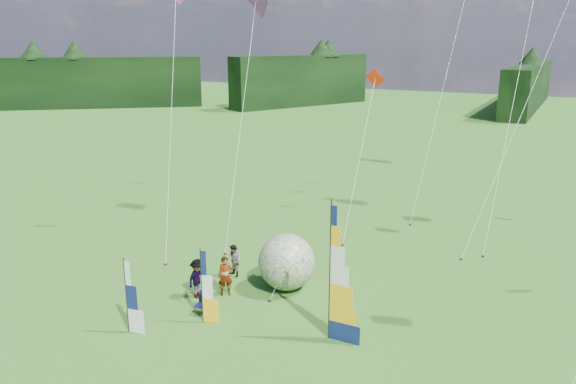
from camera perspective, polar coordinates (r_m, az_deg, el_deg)
The scene contains 17 objects.
ground at distance 21.08m, azimuth -2.84°, elevation -17.58°, with size 220.00×220.00×0.00m, color #4F702E.
treeline_ring at distance 19.20m, azimuth -3.00°, elevation -7.51°, with size 210.00×210.00×8.00m, color black, non-canonical shape.
feather_banner_main at distance 21.75m, azimuth 4.27°, elevation -8.28°, with size 1.47×0.10×5.49m, color #111D50, non-canonical shape.
side_banner_left at distance 23.61m, azimuth -8.76°, elevation -9.51°, with size 0.90×0.10×3.19m, color yellow, non-canonical shape.
side_banner_far at distance 23.53m, azimuth -16.10°, elevation -10.19°, with size 0.92×0.10×3.09m, color white, non-canonical shape.
bol_inflatable at distance 26.44m, azimuth -0.15°, elevation -7.12°, with size 2.68×2.68×2.68m, color #1941A0.
spectator_a at distance 26.11m, azimuth -6.37°, elevation -8.49°, with size 0.68×0.45×1.87m, color #66594C.
spectator_b at distance 28.03m, azimuth -5.53°, elevation -6.99°, with size 0.80×0.39×1.64m, color #66594C.
spectator_c at distance 26.07m, azimuth -9.15°, elevation -8.66°, with size 1.19×0.44×1.84m, color #66594C.
spectator_d at distance 27.77m, azimuth -1.92°, elevation -7.13°, with size 0.97×0.40×1.66m, color #66594C.
camp_chair at distance 24.73m, azimuth -8.71°, elevation -11.13°, with size 0.57×0.57×0.99m, color #0D1241, non-canonical shape.
kite_whale at distance 36.02m, azimuth 22.40°, elevation 11.49°, with size 3.38×14.60×19.42m, color black, non-canonical shape.
kite_rainbow_delta at distance 33.41m, azimuth -4.75°, elevation 9.31°, with size 6.96×12.54×15.89m, color red, non-canonical shape.
small_kite_red at distance 34.70m, azimuth 7.37°, elevation 4.50°, with size 3.33×10.00×9.95m, color #BC2208, non-canonical shape.
small_kite_orange at distance 32.80m, azimuth 22.75°, elevation 8.38°, with size 6.36×9.61×16.24m, color #FF5F06, non-canonical shape.
small_kite_pink at distance 31.10m, azimuth -11.86°, elevation 7.97°, with size 5.17×7.82×15.23m, color #DE449C, non-canonical shape.
small_kite_green at distance 38.89m, azimuth 16.01°, elevation 12.77°, with size 3.29×11.22×20.12m, color #35C459, non-canonical shape.
Camera 1 is at (9.18, -15.11, 11.47)m, focal length 35.00 mm.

